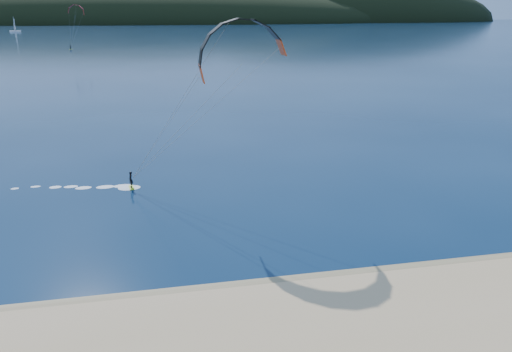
{
  "coord_description": "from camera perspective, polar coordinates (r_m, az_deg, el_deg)",
  "views": [
    {
      "loc": [
        -2.33,
        -18.23,
        14.95
      ],
      "look_at": [
        3.18,
        10.0,
        5.0
      ],
      "focal_mm": 33.37,
      "sensor_mm": 36.0,
      "label": 1
    }
  ],
  "objects": [
    {
      "name": "wet_sand",
      "position": [
        27.28,
        -4.49,
        -14.09
      ],
      "size": [
        220.0,
        2.5,
        0.1
      ],
      "color": "olive",
      "rests_on": "ground"
    },
    {
      "name": "ground",
      "position": [
        23.69,
        -3.12,
        -20.08
      ],
      "size": [
        1800.0,
        1800.0,
        0.0
      ],
      "primitive_type": "plane",
      "color": "#081F3A",
      "rests_on": "ground"
    },
    {
      "name": "kitesurfer_near",
      "position": [
        38.08,
        -2.63,
        12.57
      ],
      "size": [
        23.95,
        6.98,
        14.92
      ],
      "color": "#A4CB17",
      "rests_on": "ground"
    },
    {
      "name": "sailboat",
      "position": [
        432.67,
        -26.89,
        15.25
      ],
      "size": [
        8.39,
        5.39,
        11.69
      ],
      "color": "white",
      "rests_on": "ground"
    },
    {
      "name": "kitesurfer_far",
      "position": [
        214.98,
        -20.76,
        17.75
      ],
      "size": [
        8.65,
        6.88,
        16.49
      ],
      "color": "#A4CB17",
      "rests_on": "ground"
    },
    {
      "name": "headland",
      "position": [
        763.67,
        -11.36,
        17.6
      ],
      "size": [
        1200.0,
        310.0,
        140.0
      ],
      "color": "black",
      "rests_on": "ground"
    }
  ]
}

